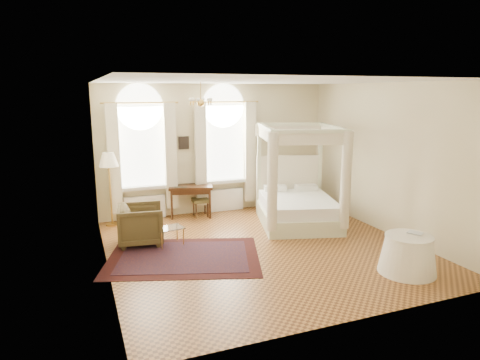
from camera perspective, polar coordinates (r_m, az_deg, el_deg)
The scene contains 18 objects.
ground at distance 8.77m, azimuth 3.06°, elevation -9.07°, with size 6.00×6.00×0.00m, color #A76A30.
room_walls at distance 8.28m, azimuth 3.21°, elevation 3.85°, with size 6.00×6.00×6.00m.
window_left at distance 10.57m, azimuth -12.86°, elevation 2.60°, with size 1.62×0.27×3.29m.
window_right at distance 11.06m, azimuth -2.04°, elevation 3.29°, with size 1.62×0.27×3.29m.
chandelier at distance 9.02m, azimuth -5.25°, elevation 10.38°, with size 0.51×0.45×0.50m.
wall_pictures at distance 11.07m, azimuth -2.77°, elevation 5.39°, with size 2.54×0.03×0.39m.
canopy_bed at distance 10.22m, azimuth 7.72°, elevation -2.99°, with size 2.26×2.54×2.34m.
nightstand at distance 11.51m, azimuth 8.29°, elevation -2.47°, with size 0.43×0.39×0.62m, color #3C2310.
nightstand_lamp at distance 11.43m, azimuth 8.11°, elevation 0.51°, with size 0.30×0.30×0.43m.
writing_desk at distance 10.77m, azimuth -6.57°, elevation -1.35°, with size 1.18×0.82×0.80m.
laptop at distance 10.55m, azimuth -7.88°, elevation -0.95°, with size 0.33×0.21×0.03m, color black.
stool at distance 10.85m, azimuth -5.29°, elevation -2.90°, with size 0.42×0.42×0.46m.
armchair at distance 9.13m, azimuth -13.07°, elevation -5.79°, with size 0.88×0.91×0.83m, color #42351C.
coffee_table at distance 8.95m, azimuth -9.39°, elevation -6.50°, with size 0.61×0.49×0.37m.
floor_lamp at distance 10.32m, azimuth -17.11°, elevation 2.14°, with size 0.45×0.45×1.74m.
oriental_rug at distance 8.38m, azimuth -7.50°, elevation -10.12°, with size 3.35×2.84×0.01m.
side_table at distance 8.10m, azimuth 21.46°, elevation -9.22°, with size 0.99×0.99×0.68m.
book at distance 8.05m, azimuth 22.14°, elevation -6.72°, with size 0.18×0.24×0.02m, color black.
Camera 1 is at (-3.40, -7.46, 3.12)m, focal length 32.00 mm.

